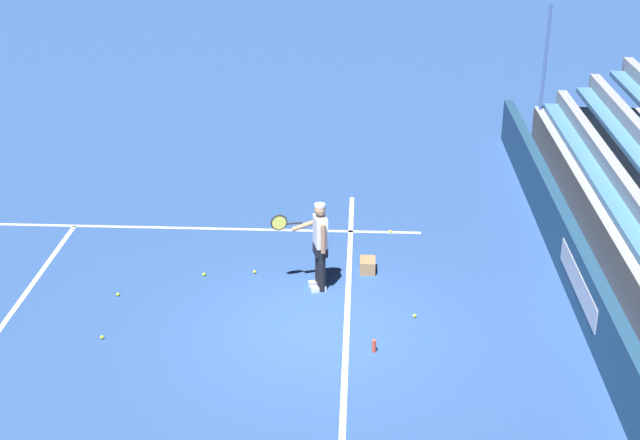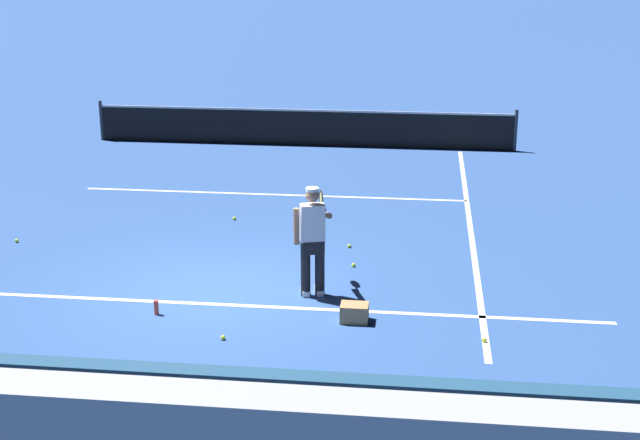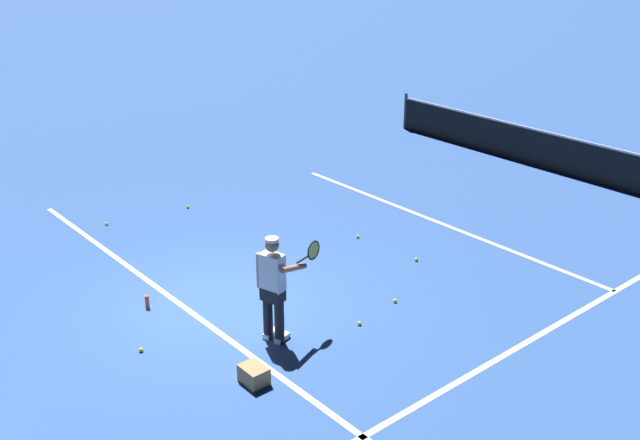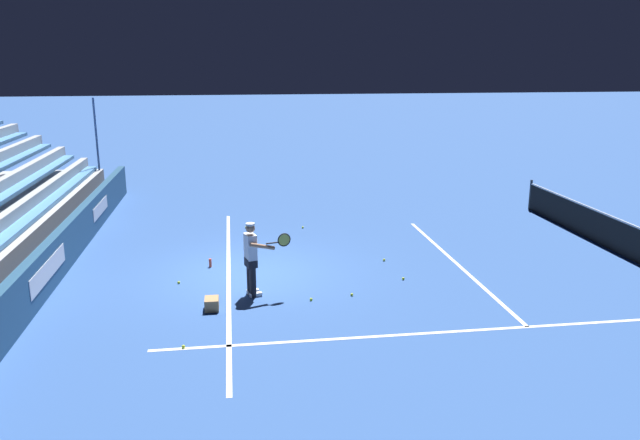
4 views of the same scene
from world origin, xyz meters
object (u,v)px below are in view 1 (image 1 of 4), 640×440
tennis_ball_on_baseline (102,337)px  tennis_ball_far_left (415,316)px  tennis_player (319,245)px  tennis_ball_stray_back (390,231)px  ball_box_cardboard (368,265)px  tennis_ball_toward_net (118,294)px  water_bottle (374,346)px  tennis_ball_by_box (254,272)px  tennis_ball_near_player (204,274)px

tennis_ball_on_baseline → tennis_ball_far_left: size_ratio=1.00×
tennis_player → tennis_ball_stray_back: tennis_player is taller
ball_box_cardboard → tennis_ball_toward_net: 4.78m
tennis_player → water_bottle: 2.53m
tennis_ball_by_box → tennis_ball_far_left: 3.40m
tennis_ball_stray_back → tennis_ball_on_baseline: (-4.53, 4.99, 0.00)m
tennis_ball_stray_back → tennis_ball_far_left: same height
tennis_player → ball_box_cardboard: size_ratio=4.29×
tennis_ball_on_baseline → tennis_ball_toward_net: size_ratio=1.00×
ball_box_cardboard → tennis_ball_near_player: 3.18m
tennis_player → tennis_ball_near_player: (0.37, 2.24, -0.86)m
water_bottle → tennis_ball_stray_back: bearing=-4.6°
tennis_ball_by_box → water_bottle: bearing=-139.5°
tennis_ball_by_box → tennis_ball_far_left: size_ratio=1.00×
tennis_ball_by_box → tennis_ball_toward_net: size_ratio=1.00×
tennis_ball_stray_back → tennis_ball_far_left: size_ratio=1.00×
tennis_ball_on_baseline → tennis_ball_near_player: bearing=-29.6°
ball_box_cardboard → water_bottle: size_ratio=1.82×
tennis_ball_by_box → tennis_ball_toward_net: (-1.03, 2.42, 0.00)m
tennis_player → tennis_ball_toward_net: (-0.50, 3.70, -0.86)m
tennis_ball_stray_back → tennis_ball_far_left: bearing=-174.4°
ball_box_cardboard → tennis_ball_stray_back: bearing=-15.0°
tennis_player → water_bottle: bearing=-154.8°
tennis_ball_on_baseline → water_bottle: 4.61m
tennis_ball_stray_back → water_bottle: bearing=175.4°
tennis_ball_on_baseline → tennis_ball_near_player: (2.37, -1.35, 0.00)m
tennis_player → tennis_ball_by_box: 1.63m
tennis_ball_stray_back → tennis_ball_toward_net: 5.94m
water_bottle → tennis_player: bearing=25.2°
ball_box_cardboard → water_bottle: bearing=-177.9°
tennis_player → tennis_ball_near_player: bearing=80.7°
tennis_ball_far_left → water_bottle: bearing=147.8°
tennis_ball_stray_back → tennis_ball_near_player: same height
tennis_player → tennis_ball_stray_back: size_ratio=25.98×
tennis_player → water_bottle: size_ratio=7.80×
tennis_ball_on_baseline → water_bottle: water_bottle is taller
tennis_ball_near_player → ball_box_cardboard: bearing=-83.7°
tennis_player → ball_box_cardboard: tennis_player is taller
ball_box_cardboard → tennis_ball_by_box: (-0.19, 2.19, -0.10)m
tennis_ball_toward_net → tennis_player: bearing=-82.2°
ball_box_cardboard → tennis_ball_toward_net: ball_box_cardboard is taller
tennis_ball_near_player → tennis_ball_by_box: bearing=-80.9°
tennis_ball_on_baseline → tennis_ball_toward_net: (1.50, 0.11, 0.00)m
tennis_ball_on_baseline → water_bottle: size_ratio=0.30×
tennis_player → water_bottle: tennis_player is taller
water_bottle → tennis_ball_by_box: bearing=40.5°
tennis_ball_toward_net → water_bottle: (-1.67, -4.72, 0.08)m
ball_box_cardboard → tennis_ball_near_player: bearing=96.3°
tennis_player → tennis_ball_on_baseline: (-2.00, 3.59, -0.86)m
tennis_ball_by_box → tennis_ball_near_player: same height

